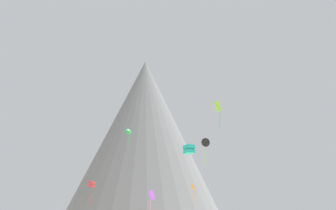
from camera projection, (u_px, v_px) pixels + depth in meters
name	position (u px, v px, depth m)	size (l,w,h in m)	color
rock_massif	(138.00, 160.00, 123.19)	(60.61, 60.02, 55.98)	slate
kite_violet_low	(152.00, 196.00, 63.70)	(1.00, 1.58, 4.23)	purple
kite_green_mid	(129.00, 132.00, 90.08)	(1.30, 1.19, 3.51)	green
kite_orange_low	(193.00, 190.00, 76.32)	(0.63, 0.81, 3.68)	orange
kite_teal_mid	(189.00, 149.00, 53.84)	(1.51, 1.51, 1.06)	teal
kite_lime_mid	(218.00, 108.00, 68.05)	(1.02, 0.42, 4.36)	#8CD133
kite_black_mid	(205.00, 143.00, 92.57)	(1.88, 0.78, 5.88)	black
kite_red_mid	(92.00, 184.00, 88.85)	(1.40, 1.36, 4.69)	red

